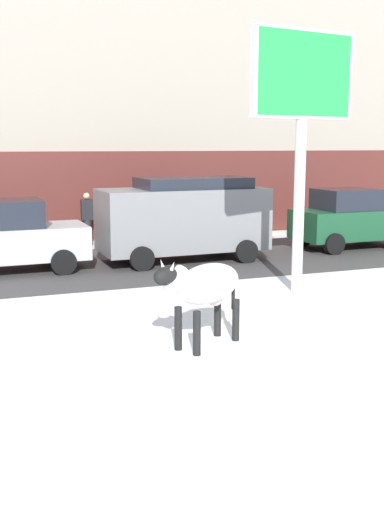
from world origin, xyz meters
TOP-DOWN VIEW (x-y plane):
  - ground_plane at (0.00, 0.00)m, footprint 120.00×120.00m
  - road_strip at (0.00, 8.97)m, footprint 60.00×5.60m
  - building_facade at (0.00, 15.68)m, footprint 44.00×6.10m
  - cow_holstein at (-1.01, 1.85)m, footprint 1.87×1.26m
  - billboard at (2.30, 4.65)m, footprint 2.52×0.56m
  - car_silver_sedan at (-3.65, 9.08)m, footprint 4.24×2.05m
  - car_grey_van at (1.20, 9.00)m, footprint 4.64×2.19m
  - car_darkgreen_hatchback at (6.76, 9.21)m, footprint 3.53×1.98m
  - pedestrian_by_cars at (-0.90, 12.15)m, footprint 0.36×0.24m

SIDE VIEW (x-z plane):
  - ground_plane at x=0.00m, z-range 0.00..0.00m
  - road_strip at x=0.00m, z-range 0.00..0.01m
  - pedestrian_by_cars at x=-0.90m, z-range 0.01..1.74m
  - car_silver_sedan at x=-3.65m, z-range -0.01..1.83m
  - car_darkgreen_hatchback at x=6.76m, z-range 0.00..1.86m
  - cow_holstein at x=-1.01m, z-range 0.23..1.77m
  - car_grey_van at x=1.20m, z-range 0.08..2.40m
  - billboard at x=2.30m, z-range 1.53..7.09m
  - building_facade at x=0.00m, z-range -0.02..12.98m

